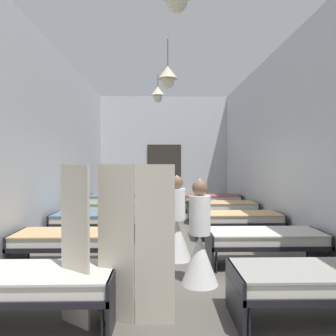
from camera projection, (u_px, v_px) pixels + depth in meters
ground_plane at (167, 241)px, 7.34m from camera, size 5.86×13.56×0.10m
room_shell at (166, 142)px, 8.49m from camera, size 5.66×13.16×4.41m
bed_left_row_0 at (26, 283)px, 3.50m from camera, size 1.90×0.84×0.57m
bed_right_row_0 at (320, 281)px, 3.57m from camera, size 1.90×0.84×0.57m
bed_left_row_1 at (73, 240)px, 5.39m from camera, size 1.90×0.84×0.57m
bed_right_row_1 at (265, 239)px, 5.46m from camera, size 1.90×0.84×0.57m
bed_left_row_2 at (96, 219)px, 7.29m from camera, size 1.90×0.84×0.57m
bed_right_row_2 at (238, 219)px, 7.36m from camera, size 1.90×0.84×0.57m
bed_left_row_3 at (109, 207)px, 9.19m from camera, size 1.90×0.84×0.57m
bed_right_row_3 at (222, 207)px, 9.26m from camera, size 1.90×0.84×0.57m
bed_left_row_4 at (118, 199)px, 11.09m from camera, size 1.90×0.84×0.57m
bed_right_row_4 at (212, 199)px, 11.16m from camera, size 1.90×0.84×0.57m
nurse_near_aisle at (160, 196)px, 11.27m from camera, size 0.52×0.52×1.49m
nurse_mid_aisle at (177, 230)px, 5.77m from camera, size 0.52×0.52×1.49m
nurse_far_aisle at (200, 247)px, 4.62m from camera, size 0.52×0.52×1.49m
potted_plant at (162, 185)px, 12.34m from camera, size 0.55×0.55×1.35m
privacy_screen at (115, 244)px, 3.50m from camera, size 1.23×0.28×1.70m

